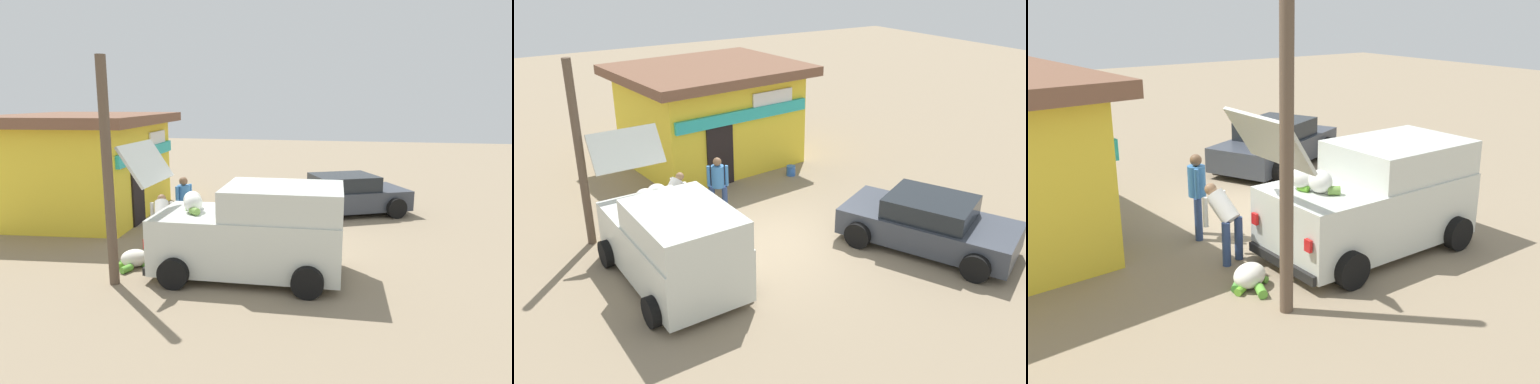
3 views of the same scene
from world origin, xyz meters
The scene contains 8 objects.
ground_plane centered at (0.00, 0.00, 0.00)m, with size 60.00×60.00×0.00m, color gray.
delivery_van centered at (-2.97, -0.53, 0.97)m, with size 2.35×4.51×2.80m.
parked_sedan centered at (2.86, -2.29, 0.61)m, with size 3.42×4.47×1.29m.
vendor_standing centered at (-0.66, 1.91, 0.97)m, with size 0.52×0.46×1.67m.
customer_bending centered at (-1.91, 2.02, 0.83)m, with size 0.72×0.64×1.38m.
unloaded_banana_pile centered at (-3.06, 2.22, 0.17)m, with size 0.88×0.74×0.40m.
paint_bucket centered at (2.62, 3.30, 0.16)m, with size 0.29×0.29×0.31m, color blue.
utility_pole centered at (-4.04, 2.18, 2.26)m, with size 0.20×0.20×4.53m, color brown.
Camera 3 is at (-10.52, 6.73, 4.42)m, focal length 41.77 mm.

